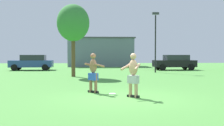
{
  "coord_description": "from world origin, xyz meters",
  "views": [
    {
      "loc": [
        -1.02,
        -10.11,
        1.65
      ],
      "look_at": [
        -0.37,
        0.86,
        1.29
      ],
      "focal_mm": 43.49,
      "sensor_mm": 36.0,
      "label": 1
    }
  ],
  "objects_px": {
    "player_in_gray": "(133,74)",
    "car_black_mid_lot": "(175,62)",
    "car_blue_near_post": "(32,62)",
    "tree_near_building": "(73,23)",
    "frisbee": "(112,94)",
    "player_with_cap": "(93,71)",
    "lamp_post": "(155,35)"
  },
  "relations": [
    {
      "from": "player_in_gray",
      "to": "car_black_mid_lot",
      "type": "bearing_deg",
      "value": 68.92
    },
    {
      "from": "car_blue_near_post",
      "to": "tree_near_building",
      "type": "distance_m",
      "value": 10.24
    },
    {
      "from": "player_in_gray",
      "to": "frisbee",
      "type": "relative_size",
      "value": 5.82
    },
    {
      "from": "frisbee",
      "to": "tree_near_building",
      "type": "xyz_separation_m",
      "value": [
        -2.34,
        8.84,
        3.9
      ]
    },
    {
      "from": "player_in_gray",
      "to": "car_blue_near_post",
      "type": "height_order",
      "value": "player_in_gray"
    },
    {
      "from": "frisbee",
      "to": "car_black_mid_lot",
      "type": "bearing_deg",
      "value": 65.73
    },
    {
      "from": "player_in_gray",
      "to": "tree_near_building",
      "type": "xyz_separation_m",
      "value": [
        -3.07,
        9.79,
        3.01
      ]
    },
    {
      "from": "frisbee",
      "to": "tree_near_building",
      "type": "bearing_deg",
      "value": 104.84
    },
    {
      "from": "player_with_cap",
      "to": "tree_near_building",
      "type": "bearing_deg",
      "value": 100.38
    },
    {
      "from": "lamp_post",
      "to": "tree_near_building",
      "type": "distance_m",
      "value": 8.12
    },
    {
      "from": "player_with_cap",
      "to": "tree_near_building",
      "type": "distance_m",
      "value": 9.08
    },
    {
      "from": "frisbee",
      "to": "lamp_post",
      "type": "relative_size",
      "value": 0.05
    },
    {
      "from": "player_with_cap",
      "to": "frisbee",
      "type": "xyz_separation_m",
      "value": [
        0.8,
        -0.4,
        -0.93
      ]
    },
    {
      "from": "player_in_gray",
      "to": "frisbee",
      "type": "bearing_deg",
      "value": 127.62
    },
    {
      "from": "frisbee",
      "to": "lamp_post",
      "type": "height_order",
      "value": "lamp_post"
    },
    {
      "from": "player_with_cap",
      "to": "lamp_post",
      "type": "distance_m",
      "value": 13.87
    },
    {
      "from": "car_black_mid_lot",
      "to": "lamp_post",
      "type": "bearing_deg",
      "value": -127.04
    },
    {
      "from": "car_blue_near_post",
      "to": "car_black_mid_lot",
      "type": "height_order",
      "value": "same"
    },
    {
      "from": "player_with_cap",
      "to": "car_blue_near_post",
      "type": "height_order",
      "value": "player_with_cap"
    },
    {
      "from": "frisbee",
      "to": "lamp_post",
      "type": "bearing_deg",
      "value": 70.2
    },
    {
      "from": "player_with_cap",
      "to": "car_blue_near_post",
      "type": "distance_m",
      "value": 18.06
    },
    {
      "from": "car_black_mid_lot",
      "to": "lamp_post",
      "type": "xyz_separation_m",
      "value": [
        -2.91,
        -3.86,
        2.51
      ]
    },
    {
      "from": "car_blue_near_post",
      "to": "lamp_post",
      "type": "height_order",
      "value": "lamp_post"
    },
    {
      "from": "player_with_cap",
      "to": "car_black_mid_lot",
      "type": "xyz_separation_m",
      "value": [
        8.37,
        16.39,
        -0.11
      ]
    },
    {
      "from": "player_with_cap",
      "to": "frisbee",
      "type": "relative_size",
      "value": 5.88
    },
    {
      "from": "player_in_gray",
      "to": "tree_near_building",
      "type": "bearing_deg",
      "value": 107.43
    },
    {
      "from": "tree_near_building",
      "to": "player_in_gray",
      "type": "bearing_deg",
      "value": -72.57
    },
    {
      "from": "player_with_cap",
      "to": "tree_near_building",
      "type": "xyz_separation_m",
      "value": [
        -1.55,
        8.44,
        2.97
      ]
    },
    {
      "from": "player_in_gray",
      "to": "car_black_mid_lot",
      "type": "xyz_separation_m",
      "value": [
        6.84,
        17.74,
        -0.07
      ]
    },
    {
      "from": "player_in_gray",
      "to": "lamp_post",
      "type": "xyz_separation_m",
      "value": [
        3.92,
        13.88,
        2.44
      ]
    },
    {
      "from": "lamp_post",
      "to": "tree_near_building",
      "type": "bearing_deg",
      "value": -149.7
    },
    {
      "from": "lamp_post",
      "to": "tree_near_building",
      "type": "relative_size",
      "value": 1.02
    }
  ]
}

